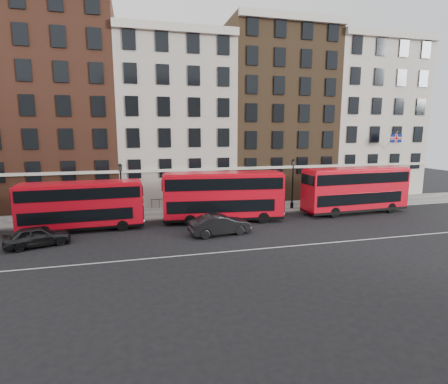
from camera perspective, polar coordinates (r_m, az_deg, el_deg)
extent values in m
plane|color=black|center=(26.39, -3.25, -8.52)|extent=(120.00, 120.00, 0.00)
cube|color=slate|center=(36.35, -6.47, -3.28)|extent=(80.00, 5.00, 0.15)
cube|color=gray|center=(33.95, -5.88, -4.21)|extent=(80.00, 0.30, 0.16)
cube|color=white|center=(24.54, -2.33, -9.95)|extent=(70.00, 0.12, 0.01)
cube|color=brown|center=(43.41, -25.66, 12.49)|extent=(12.80, 10.00, 22.00)
cube|color=#A7A093|center=(42.86, -8.15, 11.38)|extent=(12.80, 10.00, 19.00)
cube|color=beige|center=(39.00, -7.56, 25.10)|extent=(12.80, 0.50, 0.80)
cube|color=brown|center=(46.11, 8.23, 12.51)|extent=(12.80, 10.00, 21.00)
cube|color=beige|center=(43.04, 11.59, 26.29)|extent=(12.80, 0.50, 0.80)
cube|color=#BDB2A3|center=(52.33, 21.53, 11.07)|extent=(12.80, 10.00, 20.00)
cube|color=beige|center=(49.42, 26.11, 22.14)|extent=(12.80, 0.50, 0.80)
cube|color=red|center=(31.65, -22.17, -2.05)|extent=(9.92, 2.66, 3.70)
cube|color=black|center=(32.03, -21.96, -5.10)|extent=(9.92, 2.70, 0.23)
cube|color=black|center=(31.81, -22.60, -3.19)|extent=(8.79, 2.70, 0.98)
cube|color=black|center=(31.44, -22.30, 0.00)|extent=(9.54, 2.73, 0.94)
cube|color=red|center=(31.33, -22.39, 1.35)|extent=(9.63, 2.47, 0.17)
cube|color=black|center=(31.65, -13.11, -2.91)|extent=(0.14, 2.06, 1.22)
cube|color=black|center=(31.44, -13.19, -1.13)|extent=(0.13, 1.78, 0.39)
cylinder|color=black|center=(30.82, -16.23, -5.28)|extent=(0.95, 0.29, 0.94)
cylinder|color=black|center=(32.86, -16.25, -4.35)|extent=(0.95, 0.29, 0.94)
cylinder|color=black|center=(31.45, -27.27, -5.71)|extent=(0.95, 0.29, 0.94)
cylinder|color=black|center=(33.45, -26.60, -4.77)|extent=(0.95, 0.29, 0.94)
cube|color=red|center=(32.25, -0.12, -0.65)|extent=(11.17, 3.81, 4.12)
cube|color=black|center=(32.66, -0.12, -3.99)|extent=(11.17, 3.85, 0.25)
cube|color=black|center=(32.34, -0.67, -1.89)|extent=(9.94, 3.75, 1.09)
cube|color=black|center=(32.04, -0.12, 1.59)|extent=(10.76, 3.84, 1.04)
cube|color=red|center=(31.93, -0.12, 3.08)|extent=(10.84, 3.57, 0.19)
cube|color=black|center=(33.59, 9.24, -1.76)|extent=(0.34, 2.29, 1.36)
cube|color=black|center=(33.39, 9.30, 0.12)|extent=(0.30, 1.98, 0.44)
cylinder|color=black|center=(32.21, 6.44, -4.19)|extent=(1.07, 0.41, 1.04)
cylinder|color=black|center=(34.41, 5.48, -3.26)|extent=(1.07, 0.41, 1.04)
cylinder|color=black|center=(31.25, -5.53, -4.62)|extent=(1.07, 0.41, 1.04)
cylinder|color=black|center=(33.52, -5.71, -3.62)|extent=(1.07, 0.41, 1.04)
cube|color=red|center=(38.10, 20.66, 0.40)|extent=(11.22, 3.24, 4.17)
cube|color=black|center=(38.45, 20.48, -2.48)|extent=(11.23, 3.28, 0.25)
cube|color=black|center=(38.03, 20.21, -0.68)|extent=(9.96, 3.26, 1.11)
cube|color=black|center=(37.92, 20.78, 2.33)|extent=(10.81, 3.30, 1.06)
cube|color=red|center=(37.83, 20.85, 3.60)|extent=(10.90, 3.01, 0.19)
cube|color=black|center=(41.89, 26.62, -0.34)|extent=(0.21, 2.33, 1.37)
cube|color=black|center=(41.73, 26.74, 1.18)|extent=(0.19, 2.01, 0.44)
cylinder|color=black|center=(39.89, 25.61, -2.36)|extent=(1.07, 0.35, 1.06)
cylinder|color=black|center=(41.60, 23.40, -1.73)|extent=(1.07, 0.35, 1.06)
cylinder|color=black|center=(35.66, 17.61, -3.21)|extent=(1.07, 0.35, 1.06)
cylinder|color=black|center=(37.57, 15.55, -2.45)|extent=(1.07, 0.35, 1.06)
imported|color=black|center=(29.14, -28.18, -6.38)|extent=(4.78, 3.10, 1.51)
imported|color=black|center=(28.54, -0.68, -5.34)|extent=(5.23, 2.42, 1.66)
cylinder|color=black|center=(33.65, -16.36, -0.57)|extent=(0.14, 0.14, 4.60)
cylinder|color=black|center=(34.06, -16.20, -3.88)|extent=(0.32, 0.32, 0.60)
cube|color=#262626|center=(33.30, -16.57, 3.75)|extent=(0.32, 0.32, 0.55)
cone|color=black|center=(33.26, -16.60, 4.35)|extent=(0.44, 0.44, 0.25)
cylinder|color=black|center=(37.97, 11.12, 0.81)|extent=(0.14, 0.14, 4.60)
cylinder|color=black|center=(38.33, 11.02, -2.14)|extent=(0.32, 0.32, 0.60)
cube|color=#262626|center=(37.66, 11.25, 4.65)|extent=(0.32, 0.32, 0.55)
cone|color=black|center=(37.63, 11.27, 5.18)|extent=(0.44, 0.44, 0.25)
cylinder|color=black|center=(43.40, 24.63, -0.12)|extent=(0.12, 0.12, 2.60)
cube|color=black|center=(43.06, 24.91, 1.94)|extent=(0.25, 0.30, 0.75)
sphere|color=red|center=(42.90, 25.07, 2.20)|extent=(0.14, 0.14, 0.14)
sphere|color=#0C9919|center=(42.96, 25.03, 1.62)|extent=(0.14, 0.14, 0.14)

